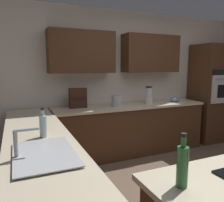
% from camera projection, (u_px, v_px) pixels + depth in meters
% --- Properties ---
extents(ground_plane, '(14.00, 14.00, 0.00)m').
position_uv_depth(ground_plane, '(205.00, 201.00, 2.68)').
color(ground_plane, brown).
extents(wall_back, '(6.00, 0.44, 2.60)m').
position_uv_depth(wall_back, '(124.00, 75.00, 4.29)').
color(wall_back, silver).
rests_on(wall_back, ground).
extents(lower_cabinets_back, '(2.80, 0.60, 0.86)m').
position_uv_depth(lower_cabinets_back, '(130.00, 130.00, 4.14)').
color(lower_cabinets_back, '#472B19').
rests_on(lower_cabinets_back, ground).
extents(countertop_back, '(2.84, 0.64, 0.04)m').
position_uv_depth(countertop_back, '(131.00, 106.00, 4.07)').
color(countertop_back, beige).
rests_on(countertop_back, lower_cabinets_back).
extents(lower_cabinets_side, '(0.60, 2.90, 0.86)m').
position_uv_depth(lower_cabinets_side, '(39.00, 176.00, 2.40)').
color(lower_cabinets_side, '#472B19').
rests_on(lower_cabinets_side, ground).
extents(countertop_side, '(0.64, 2.94, 0.04)m').
position_uv_depth(countertop_side, '(37.00, 135.00, 2.33)').
color(countertop_side, beige).
rests_on(countertop_side, lower_cabinets_side).
extents(wall_oven, '(0.80, 0.66, 2.03)m').
position_uv_depth(wall_oven, '(212.00, 93.00, 4.81)').
color(wall_oven, '#472B19').
rests_on(wall_oven, ground).
extents(sink_unit, '(0.46, 0.70, 0.23)m').
position_uv_depth(sink_unit, '(43.00, 153.00, 1.75)').
color(sink_unit, '#515456').
rests_on(sink_unit, countertop_side).
extents(blender, '(0.15, 0.15, 0.32)m').
position_uv_depth(blender, '(149.00, 96.00, 4.14)').
color(blender, beige).
rests_on(blender, countertop_back).
extents(mixing_bowl, '(0.18, 0.18, 0.10)m').
position_uv_depth(mixing_bowl, '(175.00, 99.00, 4.39)').
color(mixing_bowl, '#668CB2').
rests_on(mixing_bowl, countertop_back).
extents(spice_rack, '(0.29, 0.11, 0.33)m').
position_uv_depth(spice_rack, '(78.00, 98.00, 3.74)').
color(spice_rack, '#381E14').
rests_on(spice_rack, countertop_back).
extents(kettle, '(0.17, 0.17, 0.20)m').
position_uv_depth(kettle, '(116.00, 101.00, 3.89)').
color(kettle, '#B7BABF').
rests_on(kettle, countertop_back).
extents(dish_soap_bottle, '(0.07, 0.07, 0.29)m').
position_uv_depth(dish_soap_bottle, '(43.00, 125.00, 2.20)').
color(dish_soap_bottle, silver).
rests_on(dish_soap_bottle, countertop_side).
extents(oil_bottle, '(0.07, 0.07, 0.32)m').
position_uv_depth(oil_bottle, '(182.00, 165.00, 1.29)').
color(oil_bottle, '#336B38').
rests_on(oil_bottle, island_top).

